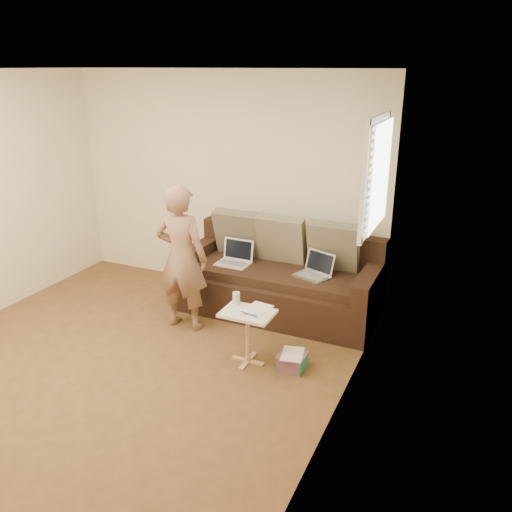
{
  "coord_description": "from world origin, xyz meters",
  "views": [
    {
      "loc": [
        2.86,
        -3.18,
        2.63
      ],
      "look_at": [
        0.8,
        1.4,
        0.78
      ],
      "focal_mm": 36.42,
      "sensor_mm": 36.0,
      "label": 1
    }
  ],
  "objects_px": {
    "laptop_silver": "(311,277)",
    "striped_box": "(292,361)",
    "sofa": "(278,277)",
    "side_table": "(248,337)",
    "person": "(182,258)",
    "drinking_glass": "(236,298)",
    "laptop_white": "(233,264)"
  },
  "relations": [
    {
      "from": "sofa",
      "to": "striped_box",
      "type": "xyz_separation_m",
      "value": [
        0.57,
        -1.05,
        -0.35
      ]
    },
    {
      "from": "laptop_white",
      "to": "person",
      "type": "bearing_deg",
      "value": -111.53
    },
    {
      "from": "drinking_glass",
      "to": "laptop_silver",
      "type": "bearing_deg",
      "value": 65.05
    },
    {
      "from": "laptop_white",
      "to": "side_table",
      "type": "distance_m",
      "value": 1.24
    },
    {
      "from": "laptop_silver",
      "to": "side_table",
      "type": "xyz_separation_m",
      "value": [
        -0.27,
        -1.03,
        -0.26
      ]
    },
    {
      "from": "striped_box",
      "to": "side_table",
      "type": "bearing_deg",
      "value": -171.86
    },
    {
      "from": "laptop_silver",
      "to": "striped_box",
      "type": "bearing_deg",
      "value": -60.42
    },
    {
      "from": "sofa",
      "to": "laptop_silver",
      "type": "xyz_separation_m",
      "value": [
        0.41,
        -0.08,
        0.1
      ]
    },
    {
      "from": "laptop_silver",
      "to": "striped_box",
      "type": "relative_size",
      "value": 1.45
    },
    {
      "from": "side_table",
      "to": "striped_box",
      "type": "relative_size",
      "value": 2.12
    },
    {
      "from": "person",
      "to": "drinking_glass",
      "type": "xyz_separation_m",
      "value": [
        0.76,
        -0.28,
        -0.19
      ]
    },
    {
      "from": "sofa",
      "to": "striped_box",
      "type": "bearing_deg",
      "value": -61.54
    },
    {
      "from": "laptop_silver",
      "to": "person",
      "type": "height_order",
      "value": "person"
    },
    {
      "from": "person",
      "to": "striped_box",
      "type": "xyz_separation_m",
      "value": [
        1.35,
        -0.32,
        -0.7
      ]
    },
    {
      "from": "laptop_silver",
      "to": "striped_box",
      "type": "height_order",
      "value": "laptop_silver"
    },
    {
      "from": "person",
      "to": "sofa",
      "type": "bearing_deg",
      "value": -140.25
    },
    {
      "from": "sofa",
      "to": "laptop_white",
      "type": "height_order",
      "value": "sofa"
    },
    {
      "from": "laptop_silver",
      "to": "person",
      "type": "bearing_deg",
      "value": -131.13
    },
    {
      "from": "striped_box",
      "to": "laptop_silver",
      "type": "bearing_deg",
      "value": 99.13
    },
    {
      "from": "laptop_silver",
      "to": "drinking_glass",
      "type": "height_order",
      "value": "drinking_glass"
    },
    {
      "from": "person",
      "to": "side_table",
      "type": "bearing_deg",
      "value": 154.21
    },
    {
      "from": "drinking_glass",
      "to": "person",
      "type": "bearing_deg",
      "value": 159.69
    },
    {
      "from": "side_table",
      "to": "drinking_glass",
      "type": "height_order",
      "value": "drinking_glass"
    },
    {
      "from": "person",
      "to": "side_table",
      "type": "relative_size",
      "value": 2.97
    },
    {
      "from": "laptop_white",
      "to": "side_table",
      "type": "bearing_deg",
      "value": -56.01
    },
    {
      "from": "side_table",
      "to": "laptop_silver",
      "type": "bearing_deg",
      "value": 75.49
    },
    {
      "from": "sofa",
      "to": "laptop_silver",
      "type": "height_order",
      "value": "sofa"
    },
    {
      "from": "side_table",
      "to": "person",
      "type": "bearing_deg",
      "value": 157.44
    },
    {
      "from": "sofa",
      "to": "laptop_white",
      "type": "relative_size",
      "value": 6.0
    },
    {
      "from": "laptop_silver",
      "to": "laptop_white",
      "type": "bearing_deg",
      "value": -158.91
    },
    {
      "from": "sofa",
      "to": "drinking_glass",
      "type": "distance_m",
      "value": 1.02
    },
    {
      "from": "laptop_silver",
      "to": "laptop_white",
      "type": "xyz_separation_m",
      "value": [
        -0.93,
        -0.01,
        0.0
      ]
    }
  ]
}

